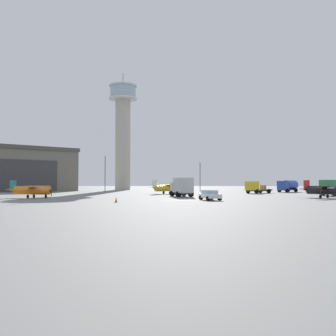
# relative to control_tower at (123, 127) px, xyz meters

# --- Properties ---
(ground_plane) EXTENTS (400.00, 400.00, 0.00)m
(ground_plane) POSITION_rel_control_tower_xyz_m (18.07, -71.46, -20.47)
(ground_plane) COLOR slate
(control_tower) EXTENTS (9.18, 9.18, 38.37)m
(control_tower) POSITION_rel_control_tower_xyz_m (0.00, 0.00, 0.00)
(control_tower) COLOR #B2AD9E
(control_tower) RESTS_ON ground_plane
(hangar) EXTENTS (36.09, 35.42, 11.96)m
(hangar) POSITION_rel_control_tower_xyz_m (-27.68, -18.80, -14.47)
(hangar) COLOR #6B665B
(hangar) RESTS_ON ground_plane
(airplane_yellow) EXTENTS (7.72, 8.54, 2.91)m
(airplane_yellow) POSITION_rel_control_tower_xyz_m (15.28, -45.00, -19.11)
(airplane_yellow) COLOR gold
(airplane_yellow) RESTS_ON ground_plane
(airplane_orange) EXTENTS (7.33, 9.35, 2.75)m
(airplane_orange) POSITION_rel_control_tower_xyz_m (-5.30, -65.65, -19.19)
(airplane_orange) COLOR orange
(airplane_orange) RESTS_ON ground_plane
(airplane_black) EXTENTS (8.14, 7.37, 2.78)m
(airplane_black) POSITION_rel_control_tower_xyz_m (39.95, -64.87, -19.17)
(airplane_black) COLOR black
(airplane_black) RESTS_ON ground_plane
(truck_fuel_tanker_blue) EXTENTS (6.10, 5.91, 2.92)m
(truck_fuel_tanker_blue) POSITION_rel_control_tower_xyz_m (44.81, -29.71, -18.80)
(truck_fuel_tanker_blue) COLOR #38383D
(truck_fuel_tanker_blue) RESTS_ON ground_plane
(truck_box_silver) EXTENTS (4.13, 7.53, 3.18)m
(truck_box_silver) POSITION_rel_control_tower_xyz_m (18.01, -59.70, -18.74)
(truck_box_silver) COLOR #38383D
(truck_box_silver) RESTS_ON ground_plane
(truck_box_green) EXTENTS (6.68, 6.31, 2.87)m
(truck_box_green) POSITION_rel_control_tower_xyz_m (45.98, -53.71, -18.86)
(truck_box_green) COLOR #38383D
(truck_box_green) RESTS_ON ground_plane
(truck_flatbed_yellow) EXTENTS (6.63, 6.02, 2.64)m
(truck_flatbed_yellow) POSITION_rel_control_tower_xyz_m (34.57, -40.33, -19.19)
(truck_flatbed_yellow) COLOR #38383D
(truck_flatbed_yellow) RESTS_ON ground_plane
(car_white) EXTENTS (2.96, 4.65, 1.37)m
(car_white) POSITION_rel_control_tower_xyz_m (21.53, -72.43, -19.73)
(car_white) COLOR white
(car_white) RESTS_ON ground_plane
(light_post_west) EXTENTS (0.44, 0.44, 8.10)m
(light_post_west) POSITION_rel_control_tower_xyz_m (23.66, -22.72, -15.61)
(light_post_west) COLOR #38383D
(light_post_west) RESTS_ON ground_plane
(light_post_east) EXTENTS (0.44, 0.44, 9.65)m
(light_post_east) POSITION_rel_control_tower_xyz_m (-1.67, -22.67, -14.80)
(light_post_east) COLOR #38383D
(light_post_east) RESTS_ON ground_plane
(traffic_cone_near_left) EXTENTS (0.36, 0.36, 0.65)m
(traffic_cone_near_left) POSITION_rel_control_tower_xyz_m (9.61, -77.81, -20.15)
(traffic_cone_near_left) COLOR black
(traffic_cone_near_left) RESTS_ON ground_plane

